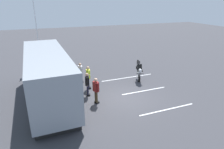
# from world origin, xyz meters

# --- Properties ---
(ground_plane) EXTENTS (80.00, 80.00, 0.00)m
(ground_plane) POSITION_xyz_m (0.00, 0.00, 0.00)
(ground_plane) COLOR #38383D
(tour_bus) EXTENTS (9.08, 2.76, 3.25)m
(tour_bus) POSITION_xyz_m (1.63, 4.80, 1.64)
(tour_bus) COLOR #8C939E
(tour_bus) RESTS_ON ground_plane
(spectator_far_left) EXTENTS (0.58, 0.38, 1.76)m
(spectator_far_left) POSITION_xyz_m (0.00, 2.03, 1.05)
(spectator_far_left) COLOR #473823
(spectator_far_left) RESTS_ON ground_plane
(spectator_left) EXTENTS (0.57, 0.38, 1.69)m
(spectator_left) POSITION_xyz_m (1.27, 2.28, 1.00)
(spectator_left) COLOR black
(spectator_left) RESTS_ON ground_plane
(spectator_centre) EXTENTS (0.58, 0.37, 1.78)m
(spectator_centre) POSITION_xyz_m (2.41, 1.91, 1.07)
(spectator_centre) COLOR black
(spectator_centre) RESTS_ON ground_plane
(spectator_right) EXTENTS (0.58, 0.34, 1.66)m
(spectator_right) POSITION_xyz_m (3.83, 2.20, 0.98)
(spectator_right) COLOR black
(spectator_right) RESTS_ON ground_plane
(parked_motorcycle_silver) EXTENTS (2.05, 0.58, 0.99)m
(parked_motorcycle_silver) POSITION_xyz_m (5.22, 2.51, 0.48)
(parked_motorcycle_silver) COLOR black
(parked_motorcycle_silver) RESTS_ON ground_plane
(stunt_motorcycle) EXTENTS (1.93, 0.98, 1.70)m
(stunt_motorcycle) POSITION_xyz_m (2.54, -2.42, 1.01)
(stunt_motorcycle) COLOR black
(stunt_motorcycle) RESTS_ON ground_plane
(flagpole) EXTENTS (0.78, 0.36, 6.39)m
(flagpole) POSITION_xyz_m (9.14, 5.05, 3.15)
(flagpole) COLOR silver
(flagpole) RESTS_ON ground_plane
(bay_line_a) EXTENTS (0.17, 3.91, 0.01)m
(bay_line_a) POSITION_xyz_m (-2.35, -1.83, 0.00)
(bay_line_a) COLOR white
(bay_line_a) RESTS_ON ground_plane
(bay_line_b) EXTENTS (0.16, 3.57, 0.01)m
(bay_line_b) POSITION_xyz_m (0.55, -1.83, 0.00)
(bay_line_b) COLOR white
(bay_line_b) RESTS_ON ground_plane
(bay_line_c) EXTENTS (0.19, 4.77, 0.01)m
(bay_line_c) POSITION_xyz_m (3.46, -1.83, 0.00)
(bay_line_c) COLOR white
(bay_line_c) RESTS_ON ground_plane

